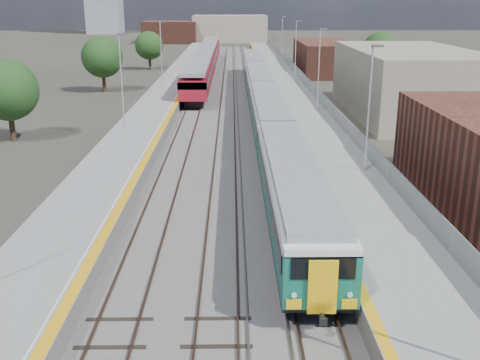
{
  "coord_description": "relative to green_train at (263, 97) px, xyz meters",
  "views": [
    {
      "loc": [
        -1.45,
        -10.66,
        10.9
      ],
      "look_at": [
        -1.07,
        16.46,
        2.2
      ],
      "focal_mm": 42.0,
      "sensor_mm": 36.0,
      "label": 1
    }
  ],
  "objects": [
    {
      "name": "tree_b",
      "position": [
        -18.87,
        16.38,
        2.21
      ],
      "size": [
        5.03,
        5.03,
        6.81
      ],
      "color": "#382619",
      "rests_on": "ground"
    },
    {
      "name": "ground",
      "position": [
        -1.5,
        6.9,
        -2.07
      ],
      "size": [
        320.0,
        320.0,
        0.0
      ],
      "primitive_type": "plane",
      "color": "#47443A",
      "rests_on": "ground"
    },
    {
      "name": "tree_d",
      "position": [
        18.28,
        28.03,
        2.16
      ],
      "size": [
        4.96,
        4.96,
        6.72
      ],
      "color": "#382619",
      "rests_on": "ground"
    },
    {
      "name": "tracks",
      "position": [
        -3.15,
        11.07,
        -1.97
      ],
      "size": [
        8.96,
        160.0,
        0.17
      ],
      "color": "#4C3323",
      "rests_on": "ground"
    },
    {
      "name": "tree_c",
      "position": [
        -16.46,
        39.92,
        1.82
      ],
      "size": [
        4.56,
        4.56,
        6.18
      ],
      "color": "#382619",
      "rests_on": "ground"
    },
    {
      "name": "red_train",
      "position": [
        -7.0,
        33.2,
        0.16
      ],
      "size": [
        2.99,
        60.63,
        3.78
      ],
      "color": "black",
      "rests_on": "ground"
    },
    {
      "name": "platform_left",
      "position": [
        -10.55,
        9.39,
        -1.55
      ],
      "size": [
        4.3,
        155.0,
        8.52
      ],
      "color": "slate",
      "rests_on": "ground"
    },
    {
      "name": "platform_right",
      "position": [
        3.78,
        9.39,
        -1.54
      ],
      "size": [
        4.7,
        155.0,
        8.52
      ],
      "color": "slate",
      "rests_on": "ground"
    },
    {
      "name": "tree_a",
      "position": [
        -20.73,
        -9.16,
        2.04
      ],
      "size": [
        4.83,
        4.83,
        6.54
      ],
      "color": "#382619",
      "rests_on": "ground"
    },
    {
      "name": "green_train",
      "position": [
        0.0,
        0.0,
        0.0
      ],
      "size": [
        2.67,
        74.52,
        2.94
      ],
      "color": "black",
      "rests_on": "ground"
    },
    {
      "name": "ballast_bed",
      "position": [
        -3.75,
        9.4,
        -2.04
      ],
      "size": [
        10.5,
        155.0,
        0.06
      ],
      "primitive_type": "cube",
      "color": "#565451",
      "rests_on": "ground"
    },
    {
      "name": "buildings",
      "position": [
        -19.62,
        95.5,
        8.63
      ],
      "size": [
        72.0,
        185.5,
        40.0
      ],
      "color": "brown",
      "rests_on": "ground"
    }
  ]
}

